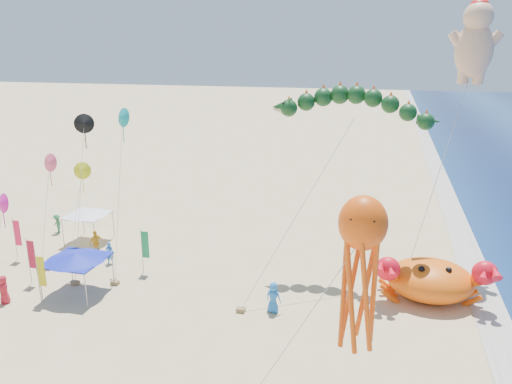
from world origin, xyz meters
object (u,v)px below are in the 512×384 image
Objects in this scene: octopus_kite at (360,261)px; canopy_blue at (76,257)px; canopy_white at (87,212)px; crab_inflatable at (430,279)px; cherub_kite at (475,40)px; dragon_kite at (352,110)px.

octopus_kite is 2.55× the size of canopy_blue.
octopus_kite is 2.84× the size of canopy_white.
cherub_kite is at bearing 74.08° from crab_inflatable.
octopus_kite reaches higher than canopy_blue.
cherub_kite reaches higher than crab_inflatable.
dragon_kite is 0.68× the size of cherub_kite.
canopy_white is (-25.47, 3.14, 1.09)m from crab_inflatable.
octopus_kite reaches higher than crab_inflatable.
canopy_blue is at bearing -155.03° from dragon_kite.
cherub_kite is 30.52m from canopy_white.
octopus_kite reaches higher than canopy_white.
cherub_kite is 4.87× the size of canopy_blue.
crab_inflatable is 0.57× the size of dragon_kite.
crab_inflatable is 25.69m from canopy_white.
crab_inflatable is 21.82m from canopy_blue.
octopus_kite is 18.69m from canopy_blue.
dragon_kite is 3.71× the size of canopy_white.
dragon_kite is at bearing -151.14° from cherub_kite.
cherub_kite is at bearing 28.86° from dragon_kite.
cherub_kite reaches higher than dragon_kite.
crab_inflatable is at bearing 68.94° from octopus_kite.
canopy_blue is at bearing 162.18° from octopus_kite.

